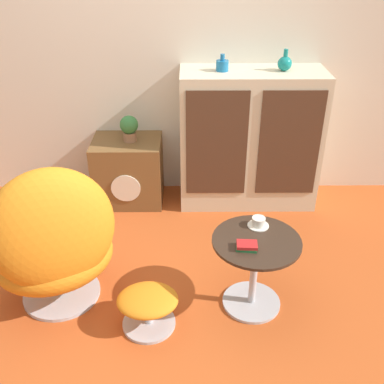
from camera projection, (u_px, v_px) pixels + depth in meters
ground_plane at (167, 305)px, 2.82m from camera, size 12.00×12.00×0.00m
wall_back at (171, 39)px, 3.49m from camera, size 6.40×0.06×2.60m
sideboard at (249, 140)px, 3.65m from camera, size 1.12×0.45×1.12m
tv_console at (129, 171)px, 3.79m from camera, size 0.56×0.45×0.55m
egg_chair at (54, 244)px, 2.63m from camera, size 0.93×0.90×0.98m
ottoman at (148, 304)px, 2.61m from camera, size 0.36×0.32×0.24m
coffee_table at (255, 265)px, 2.68m from camera, size 0.52×0.52×0.50m
vase_leftmost at (222, 65)px, 3.35m from camera, size 0.09×0.09×0.13m
vase_inner_left at (285, 63)px, 3.34m from camera, size 0.11×0.11×0.16m
potted_plant at (129, 127)px, 3.59m from camera, size 0.15×0.15×0.21m
teacup at (258, 223)px, 2.70m from camera, size 0.13×0.13×0.06m
book_stack at (247, 246)px, 2.51m from camera, size 0.13×0.09×0.04m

